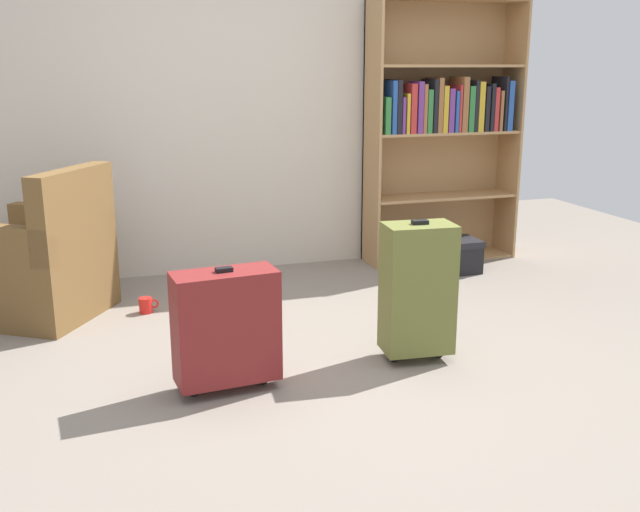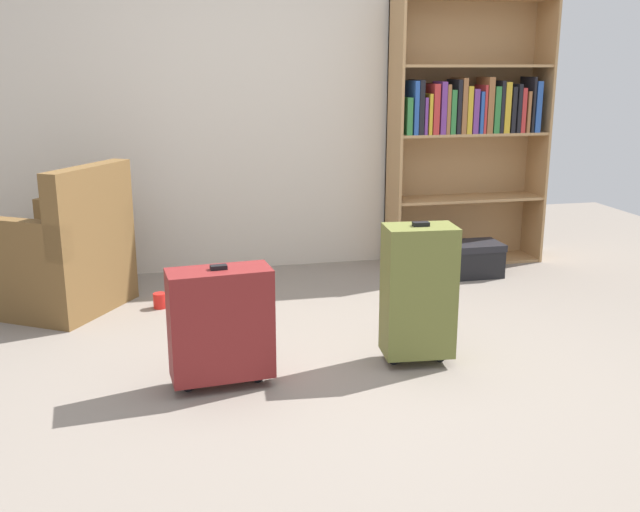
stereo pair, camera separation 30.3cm
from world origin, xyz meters
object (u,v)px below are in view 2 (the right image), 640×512
(bookshelf, at_px, (467,124))
(storage_box, at_px, (475,258))
(armchair, at_px, (60,259))
(mug, at_px, (160,301))
(suitcase_dark_red, at_px, (221,324))
(suitcase_olive, at_px, (418,291))

(bookshelf, bearing_deg, storage_box, -99.31)
(armchair, xyz_separation_m, mug, (0.58, -0.13, -0.27))
(armchair, distance_m, mug, 0.66)
(storage_box, height_order, suitcase_dark_red, suitcase_dark_red)
(mug, height_order, suitcase_dark_red, suitcase_dark_red)
(mug, xyz_separation_m, suitcase_dark_red, (0.27, -1.22, 0.26))
(mug, bearing_deg, storage_box, 6.36)
(bookshelf, distance_m, suitcase_dark_red, 2.84)
(bookshelf, xyz_separation_m, storage_box, (-0.07, -0.40, -0.91))
(bookshelf, height_order, mug, bookshelf)
(bookshelf, height_order, storage_box, bookshelf)
(bookshelf, xyz_separation_m, suitcase_olive, (-1.02, -1.81, -0.66))
(armchair, xyz_separation_m, suitcase_olive, (1.85, -1.29, 0.06))
(mug, bearing_deg, bookshelf, 15.91)
(bookshelf, bearing_deg, suitcase_olive, -119.43)
(bookshelf, bearing_deg, mug, -164.09)
(storage_box, xyz_separation_m, suitcase_dark_red, (-1.94, -1.47, 0.18))
(storage_box, distance_m, suitcase_dark_red, 2.44)
(storage_box, bearing_deg, bookshelf, 80.69)
(suitcase_dark_red, bearing_deg, bookshelf, 42.97)
(mug, bearing_deg, armchair, 166.99)
(bookshelf, height_order, armchair, bookshelf)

